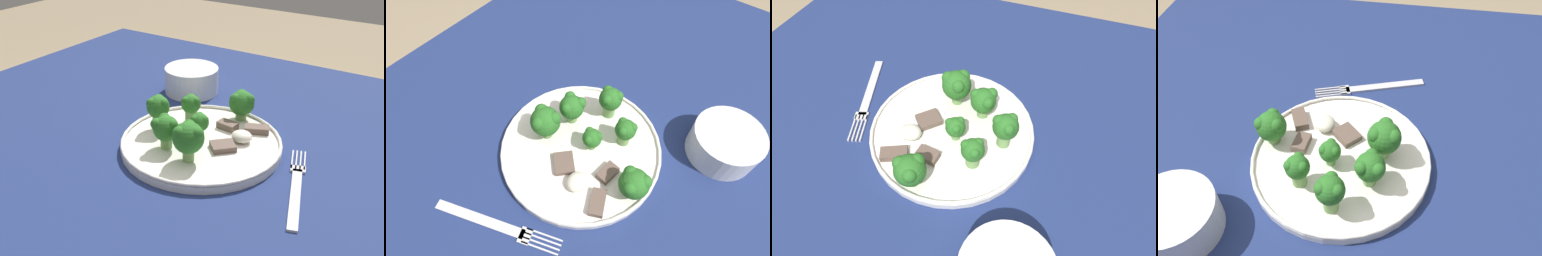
% 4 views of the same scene
% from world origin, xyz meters
% --- Properties ---
extents(table, '(1.13, 0.97, 0.76)m').
position_xyz_m(table, '(0.00, 0.00, 0.66)').
color(table, navy).
rests_on(table, ground_plane).
extents(dinner_plate, '(0.28, 0.28, 0.02)m').
position_xyz_m(dinner_plate, '(0.05, -0.02, 0.77)').
color(dinner_plate, white).
rests_on(dinner_plate, table).
extents(fork, '(0.08, 0.20, 0.00)m').
position_xyz_m(fork, '(0.23, -0.05, 0.77)').
color(fork, silver).
rests_on(fork, table).
extents(cream_bowl, '(0.12, 0.12, 0.06)m').
position_xyz_m(cream_bowl, '(-0.10, 0.17, 0.79)').
color(cream_bowl, silver).
rests_on(cream_bowl, table).
extents(broccoli_floret_near_rim_left, '(0.04, 0.04, 0.06)m').
position_xyz_m(broccoli_floret_near_rim_left, '(-0.01, 0.03, 0.81)').
color(broccoli_floret_near_rim_left, '#709E56').
rests_on(broccoli_floret_near_rim_left, dinner_plate).
extents(broccoli_floret_center_left, '(0.05, 0.04, 0.06)m').
position_xyz_m(broccoli_floret_center_left, '(0.01, -0.07, 0.81)').
color(broccoli_floret_center_left, '#709E56').
rests_on(broccoli_floret_center_left, dinner_plate).
extents(broccoli_floret_back_left, '(0.04, 0.04, 0.06)m').
position_xyz_m(broccoli_floret_back_left, '(-0.04, -0.02, 0.82)').
color(broccoli_floret_back_left, '#709E56').
rests_on(broccoli_floret_back_left, dinner_plate).
extents(broccoli_floret_front_left, '(0.05, 0.05, 0.06)m').
position_xyz_m(broccoli_floret_front_left, '(0.07, 0.09, 0.81)').
color(broccoli_floret_front_left, '#709E56').
rests_on(broccoli_floret_front_left, dinner_plate).
extents(broccoli_floret_center_back, '(0.03, 0.03, 0.04)m').
position_xyz_m(broccoli_floret_center_back, '(0.04, -0.01, 0.80)').
color(broccoli_floret_center_back, '#709E56').
rests_on(broccoli_floret_center_back, dinner_plate).
extents(broccoli_floret_mid_cluster, '(0.05, 0.05, 0.07)m').
position_xyz_m(broccoli_floret_mid_cluster, '(0.06, -0.09, 0.82)').
color(broccoli_floret_mid_cluster, '#709E56').
rests_on(broccoli_floret_mid_cluster, dinner_plate).
extents(meat_slice_front_slice, '(0.05, 0.05, 0.01)m').
position_xyz_m(meat_slice_front_slice, '(0.09, -0.02, 0.78)').
color(meat_slice_front_slice, brown).
rests_on(meat_slice_front_slice, dinner_plate).
extents(meat_slice_middle_slice, '(0.04, 0.03, 0.01)m').
position_xyz_m(meat_slice_middle_slice, '(0.06, 0.04, 0.78)').
color(meat_slice_middle_slice, brown).
rests_on(meat_slice_middle_slice, dinner_plate).
extents(meat_slice_rear_slice, '(0.05, 0.04, 0.01)m').
position_xyz_m(meat_slice_rear_slice, '(0.12, 0.06, 0.78)').
color(meat_slice_rear_slice, brown).
rests_on(meat_slice_rear_slice, dinner_plate).
extents(sauce_dollop, '(0.04, 0.03, 0.02)m').
position_xyz_m(sauce_dollop, '(0.11, 0.01, 0.79)').
color(sauce_dollop, silver).
rests_on(sauce_dollop, dinner_plate).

